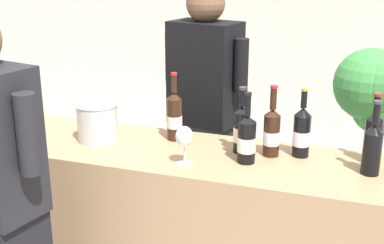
{
  "coord_description": "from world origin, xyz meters",
  "views": [
    {
      "loc": [
        0.77,
        -2.09,
        1.84
      ],
      "look_at": [
        0.05,
        0.0,
        1.11
      ],
      "focal_mm": 47.26,
      "sensor_mm": 36.0,
      "label": 1
    }
  ],
  "objects_px": {
    "wine_bottle_0": "(302,132)",
    "wine_bottle_5": "(372,147)",
    "wine_bottle_1": "(247,139)",
    "wine_bottle_3": "(174,116)",
    "wine_bottle_6": "(373,137)",
    "potted_shrub": "(376,103)",
    "wine_bottle_4": "(272,132)",
    "wine_bottle_2": "(242,129)",
    "wine_glass": "(184,138)",
    "person_server": "(204,133)",
    "ice_bucket": "(98,122)"
  },
  "relations": [
    {
      "from": "wine_bottle_4",
      "to": "potted_shrub",
      "type": "relative_size",
      "value": 0.26
    },
    {
      "from": "person_server",
      "to": "potted_shrub",
      "type": "relative_size",
      "value": 1.31
    },
    {
      "from": "wine_bottle_0",
      "to": "wine_glass",
      "type": "bearing_deg",
      "value": -150.8
    },
    {
      "from": "wine_bottle_0",
      "to": "wine_bottle_1",
      "type": "relative_size",
      "value": 1.0
    },
    {
      "from": "wine_bottle_1",
      "to": "wine_bottle_5",
      "type": "distance_m",
      "value": 0.53
    },
    {
      "from": "wine_bottle_1",
      "to": "wine_glass",
      "type": "xyz_separation_m",
      "value": [
        -0.25,
        -0.11,
        0.01
      ]
    },
    {
      "from": "wine_bottle_1",
      "to": "wine_glass",
      "type": "distance_m",
      "value": 0.28
    },
    {
      "from": "wine_bottle_2",
      "to": "wine_bottle_3",
      "type": "relative_size",
      "value": 0.92
    },
    {
      "from": "wine_bottle_3",
      "to": "wine_bottle_5",
      "type": "xyz_separation_m",
      "value": [
        0.93,
        -0.13,
        -0.0
      ]
    },
    {
      "from": "wine_bottle_1",
      "to": "wine_bottle_6",
      "type": "xyz_separation_m",
      "value": [
        0.53,
        0.17,
        0.01
      ]
    },
    {
      "from": "person_server",
      "to": "wine_bottle_3",
      "type": "bearing_deg",
      "value": -91.15
    },
    {
      "from": "wine_glass",
      "to": "person_server",
      "type": "bearing_deg",
      "value": 100.82
    },
    {
      "from": "wine_bottle_0",
      "to": "ice_bucket",
      "type": "xyz_separation_m",
      "value": [
        -0.98,
        -0.11,
        -0.02
      ]
    },
    {
      "from": "wine_bottle_3",
      "to": "wine_bottle_2",
      "type": "bearing_deg",
      "value": -9.45
    },
    {
      "from": "wine_bottle_1",
      "to": "wine_bottle_3",
      "type": "bearing_deg",
      "value": 156.94
    },
    {
      "from": "wine_bottle_4",
      "to": "ice_bucket",
      "type": "bearing_deg",
      "value": -174.98
    },
    {
      "from": "person_server",
      "to": "ice_bucket",
      "type": "bearing_deg",
      "value": -121.53
    },
    {
      "from": "wine_bottle_2",
      "to": "wine_bottle_5",
      "type": "xyz_separation_m",
      "value": [
        0.57,
        -0.07,
        0.01
      ]
    },
    {
      "from": "ice_bucket",
      "to": "person_server",
      "type": "xyz_separation_m",
      "value": [
        0.37,
        0.6,
        -0.22
      ]
    },
    {
      "from": "wine_bottle_2",
      "to": "person_server",
      "type": "distance_m",
      "value": 0.67
    },
    {
      "from": "wine_bottle_5",
      "to": "wine_bottle_3",
      "type": "bearing_deg",
      "value": 172.21
    },
    {
      "from": "wine_bottle_0",
      "to": "wine_bottle_1",
      "type": "bearing_deg",
      "value": -144.76
    },
    {
      "from": "wine_bottle_1",
      "to": "wine_glass",
      "type": "bearing_deg",
      "value": -156.69
    },
    {
      "from": "wine_bottle_2",
      "to": "wine_bottle_5",
      "type": "height_order",
      "value": "wine_bottle_5"
    },
    {
      "from": "wine_bottle_4",
      "to": "person_server",
      "type": "height_order",
      "value": "person_server"
    },
    {
      "from": "wine_bottle_1",
      "to": "ice_bucket",
      "type": "distance_m",
      "value": 0.77
    },
    {
      "from": "person_server",
      "to": "wine_bottle_5",
      "type": "bearing_deg",
      "value": -32.92
    },
    {
      "from": "wine_bottle_0",
      "to": "wine_bottle_5",
      "type": "relative_size",
      "value": 1.0
    },
    {
      "from": "wine_bottle_0",
      "to": "wine_bottle_5",
      "type": "bearing_deg",
      "value": -19.79
    },
    {
      "from": "wine_bottle_1",
      "to": "wine_bottle_3",
      "type": "relative_size",
      "value": 0.94
    },
    {
      "from": "wine_bottle_3",
      "to": "wine_bottle_4",
      "type": "distance_m",
      "value": 0.5
    },
    {
      "from": "ice_bucket",
      "to": "potted_shrub",
      "type": "relative_size",
      "value": 0.16
    },
    {
      "from": "wine_bottle_0",
      "to": "wine_bottle_4",
      "type": "bearing_deg",
      "value": -163.71
    },
    {
      "from": "wine_bottle_0",
      "to": "wine_bottle_6",
      "type": "bearing_deg",
      "value": 3.36
    },
    {
      "from": "wine_bottle_0",
      "to": "potted_shrub",
      "type": "distance_m",
      "value": 1.18
    },
    {
      "from": "wine_bottle_1",
      "to": "ice_bucket",
      "type": "relative_size",
      "value": 1.54
    },
    {
      "from": "wine_bottle_2",
      "to": "wine_bottle_6",
      "type": "xyz_separation_m",
      "value": [
        0.58,
        0.06,
        0.01
      ]
    },
    {
      "from": "wine_glass",
      "to": "potted_shrub",
      "type": "xyz_separation_m",
      "value": [
        0.81,
        1.38,
        -0.14
      ]
    },
    {
      "from": "wine_bottle_0",
      "to": "potted_shrub",
      "type": "xyz_separation_m",
      "value": [
        0.34,
        1.12,
        -0.13
      ]
    },
    {
      "from": "wine_bottle_3",
      "to": "wine_bottle_4",
      "type": "height_order",
      "value": "wine_bottle_3"
    },
    {
      "from": "wine_bottle_0",
      "to": "wine_bottle_3",
      "type": "relative_size",
      "value": 0.94
    },
    {
      "from": "wine_bottle_0",
      "to": "wine_glass",
      "type": "xyz_separation_m",
      "value": [
        -0.47,
        -0.26,
        0.01
      ]
    },
    {
      "from": "ice_bucket",
      "to": "wine_bottle_3",
      "type": "bearing_deg",
      "value": 20.03
    },
    {
      "from": "wine_bottle_2",
      "to": "wine_bottle_5",
      "type": "bearing_deg",
      "value": -6.76
    },
    {
      "from": "wine_glass",
      "to": "person_server",
      "type": "relative_size",
      "value": 0.1
    },
    {
      "from": "wine_bottle_1",
      "to": "wine_bottle_2",
      "type": "relative_size",
      "value": 1.02
    },
    {
      "from": "wine_bottle_0",
      "to": "wine_bottle_6",
      "type": "distance_m",
      "value": 0.31
    },
    {
      "from": "wine_bottle_4",
      "to": "person_server",
      "type": "relative_size",
      "value": 0.2
    },
    {
      "from": "potted_shrub",
      "to": "wine_bottle_0",
      "type": "bearing_deg",
      "value": -106.87
    },
    {
      "from": "wine_glass",
      "to": "potted_shrub",
      "type": "distance_m",
      "value": 1.61
    }
  ]
}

